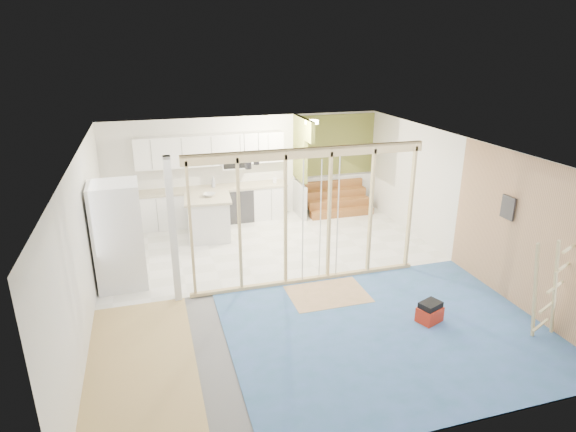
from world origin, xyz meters
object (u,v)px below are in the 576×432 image
object	(u,v)px
fridge	(119,236)
ladder	(548,289)
island	(209,218)
toolbox	(430,313)

from	to	relation	value
fridge	ladder	size ratio (longest dim) A/B	1.21
island	ladder	size ratio (longest dim) A/B	0.68
fridge	island	xyz separation A→B (m)	(1.85, 1.84, -0.49)
island	ladder	xyz separation A→B (m)	(4.31, -5.48, 0.34)
fridge	island	world-z (taller)	fridge
fridge	island	size ratio (longest dim) A/B	1.78
ladder	toolbox	bearing A→B (deg)	130.89
fridge	toolbox	world-z (taller)	fridge
fridge	island	distance (m)	2.65
toolbox	ladder	xyz separation A→B (m)	(1.37, -0.88, 0.67)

